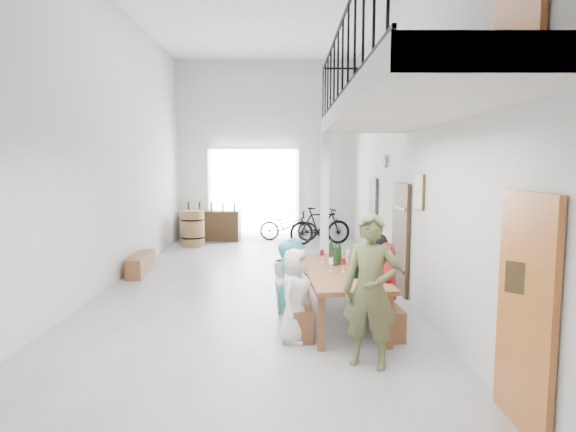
{
  "coord_description": "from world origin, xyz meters",
  "views": [
    {
      "loc": [
        0.63,
        -8.95,
        2.33
      ],
      "look_at": [
        0.65,
        -0.5,
        1.42
      ],
      "focal_mm": 30.0,
      "sensor_mm": 36.0,
      "label": 1
    }
  ],
  "objects_px": {
    "tasting_table": "(340,275)",
    "host_standing": "(371,291)",
    "oak_barrel": "(193,228)",
    "bicycle_near": "(288,226)",
    "bench_inner": "(300,308)",
    "serving_counter": "(212,226)",
    "side_bench": "(141,264)"
  },
  "relations": [
    {
      "from": "tasting_table",
      "to": "host_standing",
      "type": "distance_m",
      "value": 1.59
    },
    {
      "from": "oak_barrel",
      "to": "bicycle_near",
      "type": "bearing_deg",
      "value": 18.23
    },
    {
      "from": "tasting_table",
      "to": "bicycle_near",
      "type": "distance_m",
      "value": 7.65
    },
    {
      "from": "tasting_table",
      "to": "bench_inner",
      "type": "height_order",
      "value": "tasting_table"
    },
    {
      "from": "bench_inner",
      "to": "serving_counter",
      "type": "xyz_separation_m",
      "value": [
        -2.5,
        7.67,
        0.24
      ]
    },
    {
      "from": "tasting_table",
      "to": "serving_counter",
      "type": "bearing_deg",
      "value": 107.94
    },
    {
      "from": "oak_barrel",
      "to": "host_standing",
      "type": "relative_size",
      "value": 0.57
    },
    {
      "from": "tasting_table",
      "to": "oak_barrel",
      "type": "relative_size",
      "value": 2.54
    },
    {
      "from": "tasting_table",
      "to": "side_bench",
      "type": "xyz_separation_m",
      "value": [
        -3.92,
        3.21,
        -0.5
      ]
    },
    {
      "from": "oak_barrel",
      "to": "bicycle_near",
      "type": "height_order",
      "value": "oak_barrel"
    },
    {
      "from": "bench_inner",
      "to": "tasting_table",
      "type": "bearing_deg",
      "value": 1.09
    },
    {
      "from": "serving_counter",
      "to": "bench_inner",
      "type": "bearing_deg",
      "value": -67.47
    },
    {
      "from": "side_bench",
      "to": "host_standing",
      "type": "distance_m",
      "value": 6.33
    },
    {
      "from": "side_bench",
      "to": "oak_barrel",
      "type": "distance_m",
      "value": 3.53
    },
    {
      "from": "side_bench",
      "to": "bicycle_near",
      "type": "height_order",
      "value": "bicycle_near"
    },
    {
      "from": "serving_counter",
      "to": "host_standing",
      "type": "xyz_separation_m",
      "value": [
        3.26,
        -9.23,
        0.43
      ]
    },
    {
      "from": "tasting_table",
      "to": "side_bench",
      "type": "bearing_deg",
      "value": 136.64
    },
    {
      "from": "tasting_table",
      "to": "host_standing",
      "type": "xyz_separation_m",
      "value": [
        0.17,
        -1.57,
        0.18
      ]
    },
    {
      "from": "side_bench",
      "to": "host_standing",
      "type": "height_order",
      "value": "host_standing"
    },
    {
      "from": "serving_counter",
      "to": "side_bench",
      "type": "bearing_deg",
      "value": -96.09
    },
    {
      "from": "tasting_table",
      "to": "host_standing",
      "type": "height_order",
      "value": "host_standing"
    },
    {
      "from": "oak_barrel",
      "to": "serving_counter",
      "type": "relative_size",
      "value": 0.59
    },
    {
      "from": "serving_counter",
      "to": "tasting_table",
      "type": "bearing_deg",
      "value": -63.57
    },
    {
      "from": "serving_counter",
      "to": "oak_barrel",
      "type": "bearing_deg",
      "value": -108.23
    },
    {
      "from": "bench_inner",
      "to": "side_bench",
      "type": "height_order",
      "value": "bench_inner"
    },
    {
      "from": "tasting_table",
      "to": "serving_counter",
      "type": "height_order",
      "value": "serving_counter"
    },
    {
      "from": "side_bench",
      "to": "bicycle_near",
      "type": "distance_m",
      "value": 5.43
    },
    {
      "from": "oak_barrel",
      "to": "serving_counter",
      "type": "bearing_deg",
      "value": 67.28
    },
    {
      "from": "bench_inner",
      "to": "bicycle_near",
      "type": "height_order",
      "value": "bicycle_near"
    },
    {
      "from": "tasting_table",
      "to": "host_standing",
      "type": "relative_size",
      "value": 1.45
    },
    {
      "from": "side_bench",
      "to": "bench_inner",
      "type": "bearing_deg",
      "value": -44.08
    },
    {
      "from": "serving_counter",
      "to": "host_standing",
      "type": "height_order",
      "value": "host_standing"
    }
  ]
}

